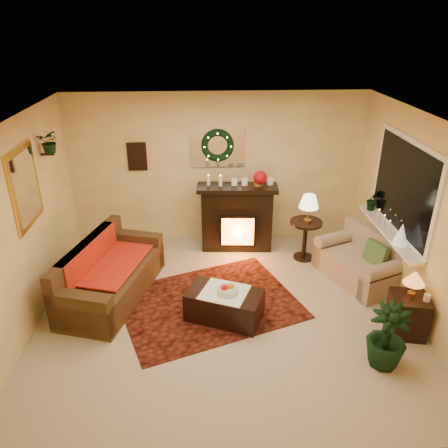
{
  "coord_description": "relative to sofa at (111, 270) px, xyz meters",
  "views": [
    {
      "loc": [
        -0.31,
        -4.92,
        3.65
      ],
      "look_at": [
        0.0,
        0.35,
        1.15
      ],
      "focal_mm": 35.0,
      "sensor_mm": 36.0,
      "label": 1
    }
  ],
  "objects": [
    {
      "name": "floor",
      "position": [
        1.59,
        -0.45,
        -0.43
      ],
      "size": [
        5.0,
        5.0,
        0.0
      ],
      "primitive_type": "plane",
      "color": "beige",
      "rests_on": "ground"
    },
    {
      "name": "ceiling",
      "position": [
        1.59,
        -0.45,
        2.17
      ],
      "size": [
        5.0,
        5.0,
        0.0
      ],
      "primitive_type": "plane",
      "color": "white",
      "rests_on": "ground"
    },
    {
      "name": "wall_back",
      "position": [
        1.59,
        1.8,
        0.87
      ],
      "size": [
        5.0,
        5.0,
        0.0
      ],
      "primitive_type": "plane",
      "color": "#EFD88C",
      "rests_on": "ground"
    },
    {
      "name": "wall_front",
      "position": [
        1.59,
        -2.7,
        0.87
      ],
      "size": [
        5.0,
        5.0,
        0.0
      ],
      "primitive_type": "plane",
      "color": "#EFD88C",
      "rests_on": "ground"
    },
    {
      "name": "wall_left",
      "position": [
        -0.91,
        -0.45,
        0.87
      ],
      "size": [
        4.5,
        4.5,
        0.0
      ],
      "primitive_type": "plane",
      "color": "#EFD88C",
      "rests_on": "ground"
    },
    {
      "name": "wall_right",
      "position": [
        4.09,
        -0.45,
        0.87
      ],
      "size": [
        4.5,
        4.5,
        0.0
      ],
      "primitive_type": "plane",
      "color": "#EFD88C",
      "rests_on": "ground"
    },
    {
      "name": "area_rug",
      "position": [
        1.37,
        -0.29,
        -0.42
      ],
      "size": [
        2.83,
        2.48,
        0.01
      ],
      "primitive_type": "cube",
      "rotation": [
        0.0,
        0.0,
        0.35
      ],
      "color": "#44160E",
      "rests_on": "floor"
    },
    {
      "name": "sofa",
      "position": [
        0.0,
        0.0,
        0.0
      ],
      "size": [
        1.35,
        2.08,
        0.83
      ],
      "primitive_type": "cube",
      "rotation": [
        0.0,
        0.0,
        -0.29
      ],
      "color": "#463423",
      "rests_on": "floor"
    },
    {
      "name": "red_throw",
      "position": [
        -0.05,
        0.18,
        0.02
      ],
      "size": [
        0.86,
        1.4,
        0.02
      ],
      "primitive_type": "cube",
      "color": "red",
      "rests_on": "sofa"
    },
    {
      "name": "fireplace",
      "position": [
        1.9,
        1.36,
        0.12
      ],
      "size": [
        1.2,
        0.46,
        1.08
      ],
      "primitive_type": "cube",
      "rotation": [
        0.0,
        0.0,
        -0.07
      ],
      "color": "black",
      "rests_on": "floor"
    },
    {
      "name": "poinsettia",
      "position": [
        2.26,
        1.31,
        0.87
      ],
      "size": [
        0.22,
        0.22,
        0.22
      ],
      "primitive_type": "sphere",
      "color": "#B60812",
      "rests_on": "fireplace"
    },
    {
      "name": "mantel_candle_a",
      "position": [
        1.42,
        1.35,
        0.83
      ],
      "size": [
        0.06,
        0.06,
        0.17
      ],
      "primitive_type": "cylinder",
      "color": "white",
      "rests_on": "fireplace"
    },
    {
      "name": "mantel_candle_b",
      "position": [
        1.61,
        1.3,
        0.83
      ],
      "size": [
        0.06,
        0.06,
        0.18
      ],
      "primitive_type": "cylinder",
      "color": "beige",
      "rests_on": "fireplace"
    },
    {
      "name": "mantel_mirror",
      "position": [
        1.59,
        1.78,
        1.27
      ],
      "size": [
        0.92,
        0.02,
        0.72
      ],
      "primitive_type": "cube",
      "color": "white",
      "rests_on": "wall_back"
    },
    {
      "name": "wreath",
      "position": [
        1.59,
        1.74,
        1.29
      ],
      "size": [
        0.55,
        0.11,
        0.55
      ],
      "primitive_type": "torus",
      "rotation": [
        1.57,
        0.0,
        0.0
      ],
      "color": "#194719",
      "rests_on": "wall_back"
    },
    {
      "name": "wall_art",
      "position": [
        0.24,
        1.78,
        1.12
      ],
      "size": [
        0.32,
        0.03,
        0.48
      ],
      "primitive_type": "cube",
      "color": "#381E11",
      "rests_on": "wall_back"
    },
    {
      "name": "gold_mirror",
      "position": [
        -0.89,
        -0.15,
        1.32
      ],
      "size": [
        0.03,
        0.84,
        1.0
      ],
      "primitive_type": "cube",
      "color": "gold",
      "rests_on": "wall_left"
    },
    {
      "name": "hanging_plant",
      "position": [
        -0.75,
        0.6,
        1.54
      ],
      "size": [
        0.33,
        0.28,
        0.36
      ],
      "primitive_type": "imported",
      "color": "#194719",
      "rests_on": "wall_left"
    },
    {
      "name": "loveseat",
      "position": [
        3.65,
        0.23,
        -0.01
      ],
      "size": [
        1.18,
        1.48,
        0.75
      ],
      "primitive_type": "cube",
      "rotation": [
        0.0,
        0.0,
        0.39
      ],
      "color": "#8D715B",
      "rests_on": "floor"
    },
    {
      "name": "window_frame",
      "position": [
        4.08,
        0.1,
        1.12
      ],
      "size": [
        0.03,
        1.86,
        1.36
      ],
      "primitive_type": "cube",
      "color": "white",
      "rests_on": "wall_right"
    },
    {
      "name": "window_glass",
      "position": [
        4.06,
        0.1,
        1.12
      ],
      "size": [
        0.02,
        1.7,
        1.22
      ],
      "primitive_type": "cube",
      "color": "black",
      "rests_on": "wall_right"
    },
    {
      "name": "window_sill",
      "position": [
        3.97,
        0.1,
        0.44
      ],
      "size": [
        0.22,
        1.86,
        0.04
      ],
      "primitive_type": "cube",
      "color": "white",
      "rests_on": "wall_right"
    },
    {
      "name": "mini_tree",
      "position": [
        3.95,
        -0.33,
        0.61
      ],
      "size": [
        0.21,
        0.21,
        0.31
      ],
      "primitive_type": "cone",
      "color": "silver",
      "rests_on": "window_sill"
    },
    {
      "name": "sill_plant",
      "position": [
        3.99,
        0.83,
        0.65
      ],
      "size": [
        0.25,
        0.2,
        0.46
      ],
      "primitive_type": "imported",
      "color": "#195F1C",
      "rests_on": "window_sill"
    },
    {
      "name": "side_table_round",
      "position": [
        2.98,
        0.92,
        -0.11
      ],
      "size": [
        0.57,
        0.57,
        0.68
      ],
      "primitive_type": "cylinder",
      "rotation": [
        0.0,
        0.0,
        -0.09
      ],
      "color": "black",
      "rests_on": "floor"
    },
    {
      "name": "lamp_cream",
      "position": [
        2.99,
        0.88,
        0.45
      ],
      "size": [
        0.31,
        0.31,
        0.48
      ],
      "primitive_type": "cone",
      "color": "#FFEBAF",
      "rests_on": "side_table_round"
    },
    {
      "name": "end_table_square",
      "position": [
        3.85,
        -1.05,
        -0.16
      ],
      "size": [
        0.52,
        0.52,
        0.54
      ],
      "primitive_type": "cube",
      "rotation": [
        0.0,
        0.0,
        -0.21
      ],
      "color": "black",
      "rests_on": "floor"
    },
    {
      "name": "lamp_tiffany",
      "position": [
        3.85,
        -1.03,
        0.31
      ],
      "size": [
        0.26,
        0.26,
        0.38
      ],
      "primitive_type": "cone",
      "color": "#FF7F41",
      "rests_on": "end_table_square"
    },
    {
      "name": "coffee_table",
      "position": [
        1.57,
        -0.62,
        -0.22
      ],
      "size": [
        1.1,
        0.87,
        0.41
      ],
      "primitive_type": "cube",
      "rotation": [
        0.0,
        0.0,
        -0.4
      ],
      "color": "#3D2819",
      "rests_on": "floor"
    },
    {
      "name": "fruit_bowl",
      "position": [
        1.61,
        -0.64,
        0.02
      ],
      "size": [
        0.27,
        0.27,
        0.06
      ],
      "primitive_type": "cylinder",
      "color": "beige",
      "rests_on": "coffee_table"
    },
    {
      "name": "floor_palm",
      "position": [
        3.35,
        -1.59,
        0.02
      ],
      "size": [
        1.76,
        1.76,
        2.39
      ],
      "primitive_type": "imported",
      "rotation": [
        0.0,
        0.0,
        -0.41
      ],
      "color": "#16341B",
      "rests_on": "floor"
    }
  ]
}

